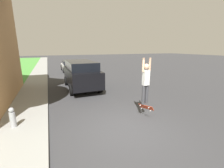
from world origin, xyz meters
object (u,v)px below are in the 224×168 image
object	(u,v)px
car_down_street	(69,66)
fire_hydrant	(13,118)
skateboard	(146,107)
skateboarder	(146,81)
suv_parked	(81,73)

from	to	relation	value
car_down_street	fire_hydrant	distance (m)	14.64
skateboard	fire_hydrant	world-z (taller)	fire_hydrant
skateboarder	fire_hydrant	distance (m)	5.31
skateboard	fire_hydrant	xyz separation A→B (m)	(-5.09, 1.09, -0.01)
car_down_street	fire_hydrant	xyz separation A→B (m)	(-3.86, -14.12, -0.17)
suv_parked	fire_hydrant	bearing A→B (deg)	-126.00
skateboard	car_down_street	bearing A→B (deg)	94.60
car_down_street	suv_parked	bearing A→B (deg)	-91.97
car_down_street	skateboard	world-z (taller)	car_down_street
skateboard	fire_hydrant	size ratio (longest dim) A/B	0.99
car_down_street	skateboarder	bearing A→B (deg)	-85.37
skateboarder	fire_hydrant	xyz separation A→B (m)	(-5.09, 0.98, -1.16)
car_down_street	skateboard	distance (m)	15.26
fire_hydrant	skateboard	bearing A→B (deg)	-12.07
suv_parked	skateboard	distance (m)	6.20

